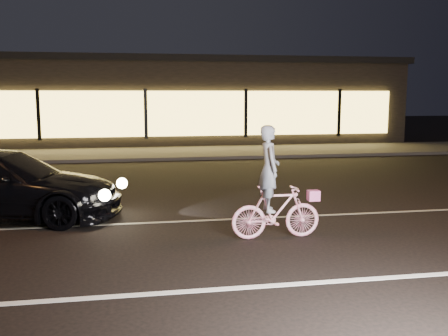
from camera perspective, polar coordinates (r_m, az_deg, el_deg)
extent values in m
plane|color=black|center=(7.86, -6.41, -9.84)|extent=(90.00, 90.00, 0.00)
cube|color=silver|center=(6.45, -5.53, -13.95)|extent=(60.00, 0.12, 0.01)
cube|color=gray|center=(9.77, -7.17, -6.16)|extent=(60.00, 0.10, 0.01)
cube|color=#383533|center=(20.60, -8.73, 1.66)|extent=(30.00, 4.00, 0.12)
cube|color=black|center=(26.46, -9.14, 7.34)|extent=(25.00, 8.00, 4.00)
cube|color=black|center=(26.50, -9.25, 11.78)|extent=(25.40, 8.40, 0.30)
cube|color=#FFD259|center=(22.37, -8.94, 6.14)|extent=(23.00, 0.15, 2.00)
cube|color=black|center=(22.65, -20.44, 5.74)|extent=(0.15, 0.08, 2.20)
cube|color=black|center=(22.29, -8.93, 6.13)|extent=(0.15, 0.08, 2.20)
cube|color=black|center=(22.83, 2.50, 6.28)|extent=(0.15, 0.08, 2.20)
cube|color=black|center=(24.20, 13.02, 6.20)|extent=(0.15, 0.08, 2.20)
imported|color=#FF3A6F|center=(8.60, 5.96, -5.01)|extent=(1.55, 0.44, 0.93)
imported|color=silver|center=(8.42, 5.17, -0.06)|extent=(0.35, 0.53, 1.46)
cube|color=#F442A5|center=(8.74, 10.18, -3.11)|extent=(0.19, 0.16, 0.18)
imported|color=black|center=(10.80, -23.99, -1.79)|extent=(4.97, 2.90, 1.35)
sphere|color=#FFF2BF|center=(10.59, -11.59, -1.72)|extent=(0.23, 0.23, 0.23)
sphere|color=#FFF2BF|center=(9.41, -13.48, -3.05)|extent=(0.23, 0.23, 0.23)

